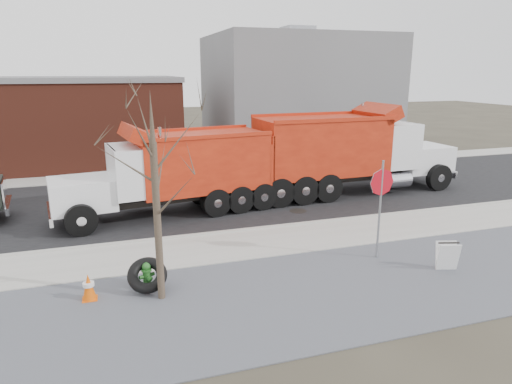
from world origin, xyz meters
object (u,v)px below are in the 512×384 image
object	(u,v)px
truck_tire	(147,275)
dump_truck_red_b	(175,169)
fire_hydrant	(147,277)
sandwich_board	(447,256)
dump_truck_red_a	(347,149)
stop_sign	(381,193)

from	to	relation	value
truck_tire	dump_truck_red_b	size ratio (longest dim) A/B	0.13
fire_hydrant	dump_truck_red_b	bearing A→B (deg)	53.83
dump_truck_red_b	fire_hydrant	bearing A→B (deg)	67.09
fire_hydrant	sandwich_board	size ratio (longest dim) A/B	0.90
truck_tire	dump_truck_red_b	distance (m)	6.87
fire_hydrant	dump_truck_red_a	xyz separation A→B (m)	(9.83, 7.28, 1.72)
stop_sign	truck_tire	bearing A→B (deg)	-163.83
fire_hydrant	dump_truck_red_a	size ratio (longest dim) A/B	0.07
truck_tire	dump_truck_red_a	world-z (taller)	dump_truck_red_a
dump_truck_red_b	truck_tire	bearing A→B (deg)	67.39
stop_sign	dump_truck_red_a	distance (m)	7.89
sandwich_board	fire_hydrant	bearing A→B (deg)	-173.62
truck_tire	dump_truck_red_a	bearing A→B (deg)	37.01
stop_sign	dump_truck_red_a	bearing A→B (deg)	83.92
truck_tire	sandwich_board	distance (m)	8.44
fire_hydrant	sandwich_board	world-z (taller)	sandwich_board
dump_truck_red_a	dump_truck_red_b	xyz separation A→B (m)	(-8.12, -0.89, -0.22)
dump_truck_red_b	sandwich_board	bearing A→B (deg)	122.23
dump_truck_red_a	dump_truck_red_b	bearing A→B (deg)	-175.84
fire_hydrant	stop_sign	size ratio (longest dim) A/B	0.25
stop_sign	dump_truck_red_a	xyz separation A→B (m)	(2.91, 7.33, -0.01)
truck_tire	dump_truck_red_b	world-z (taller)	dump_truck_red_b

